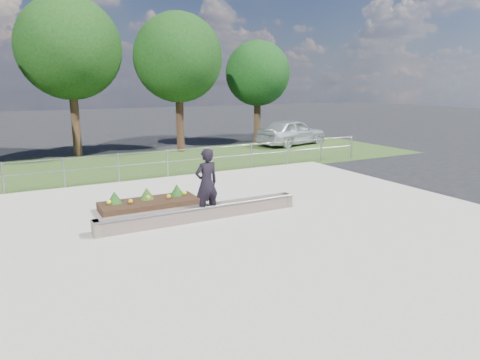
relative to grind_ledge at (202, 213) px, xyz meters
name	(u,v)px	position (x,y,z in m)	size (l,w,h in m)	color
ground	(260,232)	(1.01, -1.56, -0.26)	(120.00, 120.00, 0.00)	black
grass_verge	(145,164)	(1.01, 9.44, -0.25)	(30.00, 8.00, 0.02)	#2D451B
concrete_slab	(260,231)	(1.01, -1.56, -0.23)	(15.00, 15.00, 0.06)	#ABA698
fence	(167,160)	(1.01, 5.94, 0.51)	(20.06, 0.06, 1.20)	gray
tree_mid_left	(69,48)	(-1.49, 13.44, 5.34)	(5.25, 5.25, 8.25)	#382216
tree_mid_right	(178,58)	(4.01, 12.44, 4.97)	(4.90, 4.90, 7.70)	#301C13
tree_far_right	(258,74)	(10.01, 13.94, 4.21)	(4.20, 4.20, 6.60)	#312213
grind_ledge	(202,213)	(0.00, 0.00, 0.00)	(6.00, 0.44, 0.43)	brown
planter_bed	(149,202)	(-0.99, 1.84, -0.02)	(3.00, 1.20, 0.61)	black
skateboarder	(207,183)	(0.13, -0.09, 0.86)	(0.80, 0.57, 2.06)	white
parked_car	(292,132)	(11.19, 11.60, 0.57)	(1.97, 4.91, 1.67)	silver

